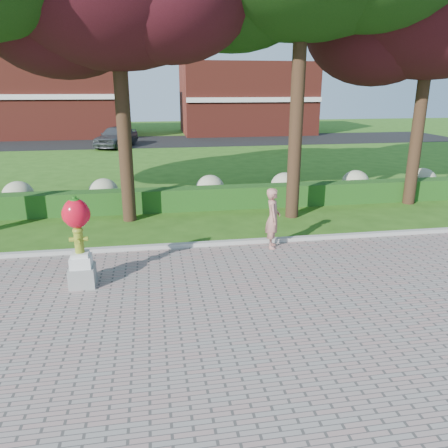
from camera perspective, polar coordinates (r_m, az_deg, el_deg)
The scene contains 12 objects.
ground at distance 9.49m, azimuth -1.23°, elevation -9.38°, with size 100.00×100.00×0.00m, color #2C5816.
walkway at distance 6.23m, azimuth 4.72°, elevation -25.83°, with size 40.00×14.00×0.04m, color gray.
curb at distance 12.19m, azimuth -3.29°, elevation -2.75°, with size 40.00×0.18×0.15m, color #ADADA5.
lawn_hedge at distance 15.90m, azimuth -4.92°, elevation 3.29°, with size 24.00×0.70×0.80m, color #164E17.
hydrangea_row at distance 16.89m, azimuth -3.28°, elevation 4.69°, with size 20.10×1.10×0.99m.
street at distance 36.64m, azimuth -7.73°, elevation 10.65°, with size 50.00×8.00×0.02m, color black.
building_left at distance 43.28m, azimuth -22.08°, elevation 15.25°, with size 14.00×8.00×7.00m, color maroon.
building_right at distance 43.38m, azimuth 2.82°, elevation 16.05°, with size 12.00×8.00×6.40m, color maroon.
tree_far_right at distance 17.97m, azimuth 25.34°, elevation 24.55°, with size 7.88×6.72×10.21m.
hydrant_sculpture at distance 9.97m, azimuth -18.45°, elevation -1.93°, with size 0.60×0.56×2.05m.
woman at distance 11.93m, azimuth 6.40°, elevation 0.76°, with size 0.61×0.40×1.67m, color #AF7064.
parked_car at distance 33.64m, azimuth -13.92°, elevation 11.06°, with size 1.84×4.58×1.56m, color #42464A.
Camera 1 is at (-1.20, -8.37, 4.29)m, focal length 35.00 mm.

